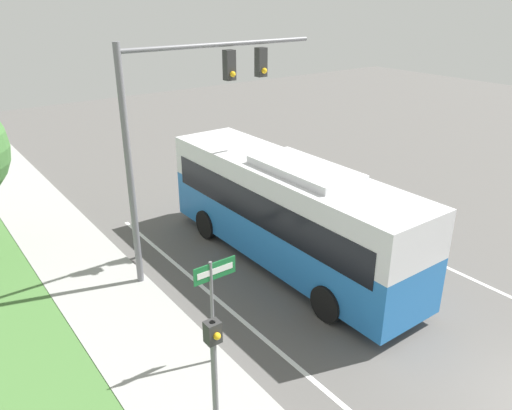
{
  "coord_description": "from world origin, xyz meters",
  "views": [
    {
      "loc": [
        -10.2,
        -2.64,
        8.48
      ],
      "look_at": [
        -1.01,
        9.74,
        1.9
      ],
      "focal_mm": 35.0,
      "sensor_mm": 36.0,
      "label": 1
    }
  ],
  "objects": [
    {
      "name": "bus",
      "position": [
        -0.51,
        8.73,
        2.01
      ],
      "size": [
        2.62,
        10.34,
        3.7
      ],
      "color": "#236BB7",
      "rests_on": "ground_plane"
    },
    {
      "name": "street_sign",
      "position": [
        -5.13,
        5.86,
        1.99
      ],
      "size": [
        1.12,
        0.08,
        2.9
      ],
      "color": "slate",
      "rests_on": "ground_plane"
    },
    {
      "name": "pedestrian_signal",
      "position": [
        -6.39,
        3.82,
        2.04
      ],
      "size": [
        0.28,
        0.34,
        2.99
      ],
      "color": "slate",
      "rests_on": "ground_plane"
    },
    {
      "name": "signal_gantry",
      "position": [
        -3.13,
        10.41,
        5.2
      ],
      "size": [
        6.7,
        0.41,
        7.31
      ],
      "color": "slate",
      "rests_on": "ground_plane"
    }
  ]
}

